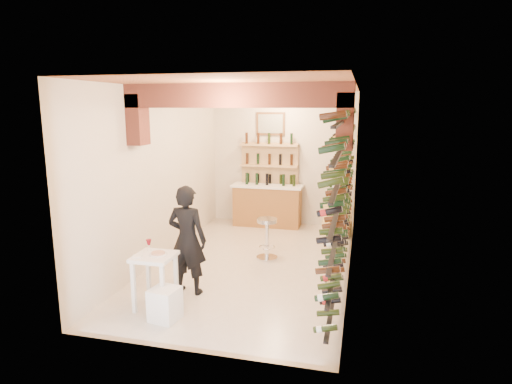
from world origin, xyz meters
TOP-DOWN VIEW (x-y plane):
  - ground at (0.00, 0.00)m, footprint 6.00×6.00m
  - room_shell at (0.00, -0.26)m, footprint 3.52×6.02m
  - wine_rack at (1.53, 0.00)m, footprint 0.32×5.70m
  - back_counter at (-0.30, 2.65)m, footprint 1.70×0.62m
  - back_shelving at (-0.30, 2.89)m, footprint 1.40×0.31m
  - tasting_table at (-0.91, -2.03)m, footprint 0.55×0.55m
  - white_stool at (-0.62, -2.34)m, footprint 0.41×0.41m
  - person at (-0.66, -1.43)m, footprint 0.65×0.45m
  - chrome_barstool at (0.20, 0.36)m, footprint 0.41×0.41m
  - crate_lower at (1.40, 2.20)m, footprint 0.66×0.56m
  - crate_upper at (1.40, 2.20)m, footprint 0.64×0.55m

SIDE VIEW (x-z plane):
  - ground at x=0.00m, z-range 0.00..0.00m
  - crate_lower at x=1.40m, z-range 0.00..0.34m
  - white_stool at x=-0.62m, z-range 0.00..0.45m
  - chrome_barstool at x=0.20m, z-range 0.06..0.85m
  - crate_upper at x=1.40m, z-range 0.34..0.65m
  - back_counter at x=-0.30m, z-range -0.11..1.18m
  - tasting_table at x=-0.91m, z-range 0.17..1.14m
  - person at x=-0.66m, z-range 0.00..1.70m
  - back_shelving at x=-0.30m, z-range -0.19..2.53m
  - wine_rack at x=1.53m, z-range 0.27..2.83m
  - room_shell at x=0.00m, z-range 0.65..3.86m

